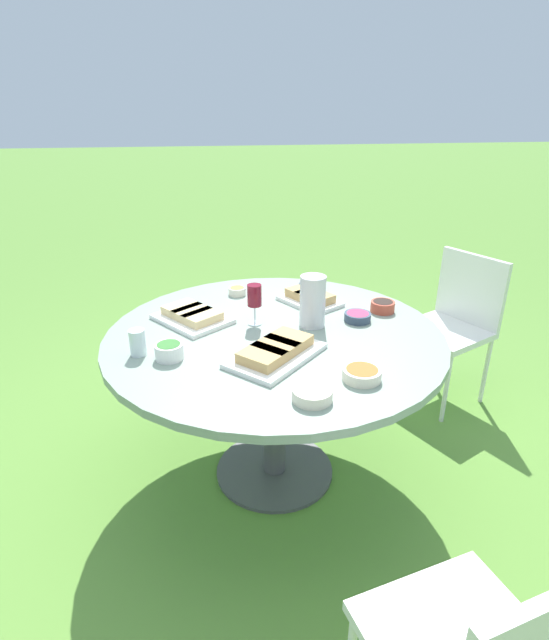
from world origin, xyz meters
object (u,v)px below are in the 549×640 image
(chair_near_right, at_px, (455,317))
(water_pitcher, at_px, (313,301))
(wine_glass, at_px, (254,297))
(dining_table, at_px, (274,353))

(chair_near_right, distance_m, water_pitcher, 1.18)
(chair_near_right, height_order, wine_glass, wine_glass)
(dining_table, height_order, chair_near_right, chair_near_right)
(chair_near_right, height_order, water_pitcher, water_pitcher)
(dining_table, bearing_deg, water_pitcher, -164.38)
(chair_near_right, bearing_deg, dining_table, 25.73)
(water_pitcher, bearing_deg, dining_table, 15.62)
(chair_near_right, bearing_deg, wine_glass, 20.38)
(dining_table, distance_m, wine_glass, 0.27)
(chair_near_right, xyz_separation_m, water_pitcher, (1.00, 0.52, 0.36))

